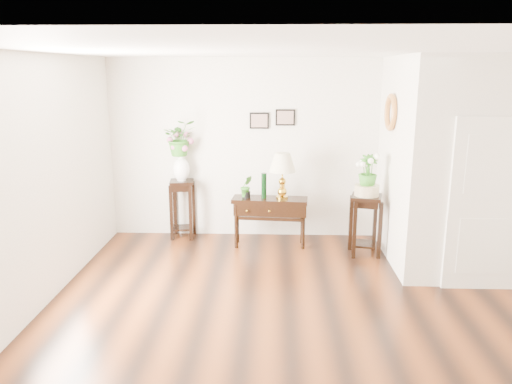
{
  "coord_description": "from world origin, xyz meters",
  "views": [
    {
      "loc": [
        -0.42,
        -5.0,
        2.61
      ],
      "look_at": [
        -0.65,
        1.3,
        1.06
      ],
      "focal_mm": 35.0,
      "sensor_mm": 36.0,
      "label": 1
    }
  ],
  "objects_px": {
    "plant_stand_b": "(365,225)",
    "plant_stand_a": "(183,209)",
    "console_table": "(270,222)",
    "table_lamp": "(282,175)"
  },
  "relations": [
    {
      "from": "plant_stand_b",
      "to": "plant_stand_a",
      "type": "bearing_deg",
      "value": 166.52
    },
    {
      "from": "console_table",
      "to": "plant_stand_a",
      "type": "distance_m",
      "value": 1.43
    },
    {
      "from": "console_table",
      "to": "table_lamp",
      "type": "bearing_deg",
      "value": 4.69
    },
    {
      "from": "table_lamp",
      "to": "plant_stand_b",
      "type": "distance_m",
      "value": 1.4
    },
    {
      "from": "console_table",
      "to": "plant_stand_a",
      "type": "xyz_separation_m",
      "value": [
        -1.39,
        0.35,
        0.09
      ]
    },
    {
      "from": "plant_stand_b",
      "to": "console_table",
      "type": "bearing_deg",
      "value": 167.24
    },
    {
      "from": "plant_stand_a",
      "to": "table_lamp",
      "type": "bearing_deg",
      "value": -12.61
    },
    {
      "from": "table_lamp",
      "to": "plant_stand_b",
      "type": "xyz_separation_m",
      "value": [
        1.19,
        -0.31,
        -0.66
      ]
    },
    {
      "from": "table_lamp",
      "to": "plant_stand_a",
      "type": "bearing_deg",
      "value": 167.39
    },
    {
      "from": "console_table",
      "to": "plant_stand_b",
      "type": "xyz_separation_m",
      "value": [
        1.38,
        -0.31,
        0.07
      ]
    }
  ]
}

